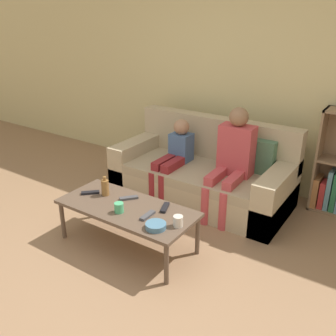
% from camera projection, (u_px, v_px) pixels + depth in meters
% --- Properties ---
extents(ground_plane, '(22.00, 22.00, 0.00)m').
position_uv_depth(ground_plane, '(102.00, 285.00, 2.96)').
color(ground_plane, '#997251').
extents(wall_back, '(12.00, 0.06, 2.60)m').
position_uv_depth(wall_back, '(242.00, 77.00, 4.34)').
color(wall_back, beige).
rests_on(wall_back, ground_plane).
extents(couch, '(1.97, 0.91, 0.89)m').
position_uv_depth(couch, '(203.00, 175.00, 4.25)').
color(couch, tan).
rests_on(couch, ground_plane).
extents(coffee_table, '(1.26, 0.57, 0.41)m').
position_uv_depth(coffee_table, '(127.00, 210.00, 3.33)').
color(coffee_table, brown).
rests_on(coffee_table, ground_plane).
extents(person_adult, '(0.36, 0.63, 1.12)m').
position_uv_depth(person_adult, '(233.00, 155.00, 3.84)').
color(person_adult, '#C6474C').
rests_on(person_adult, ground_plane).
extents(person_child, '(0.23, 0.63, 0.89)m').
position_uv_depth(person_child, '(174.00, 155.00, 4.21)').
color(person_child, maroon).
rests_on(person_child, ground_plane).
extents(cup_near, '(0.08, 0.08, 0.09)m').
position_uv_depth(cup_near, '(119.00, 208.00, 3.21)').
color(cup_near, '#4CB77A').
rests_on(cup_near, coffee_table).
extents(cup_far, '(0.08, 0.08, 0.09)m').
position_uv_depth(cup_far, '(178.00, 221.00, 2.99)').
color(cup_far, silver).
rests_on(cup_far, coffee_table).
extents(tv_remote_0, '(0.15, 0.15, 0.02)m').
position_uv_depth(tv_remote_0, '(90.00, 193.00, 3.54)').
color(tv_remote_0, black).
rests_on(tv_remote_0, coffee_table).
extents(tv_remote_1, '(0.11, 0.18, 0.02)m').
position_uv_depth(tv_remote_1, '(165.00, 208.00, 3.27)').
color(tv_remote_1, black).
rests_on(tv_remote_1, coffee_table).
extents(tv_remote_2, '(0.15, 0.16, 0.02)m').
position_uv_depth(tv_remote_2, '(129.00, 198.00, 3.44)').
color(tv_remote_2, '#47474C').
rests_on(tv_remote_2, coffee_table).
extents(tv_remote_3, '(0.05, 0.17, 0.02)m').
position_uv_depth(tv_remote_3, '(148.00, 215.00, 3.15)').
color(tv_remote_3, '#47474C').
rests_on(tv_remote_3, coffee_table).
extents(snack_bowl, '(0.17, 0.17, 0.05)m').
position_uv_depth(snack_bowl, '(156.00, 226.00, 2.97)').
color(snack_bowl, teal).
rests_on(snack_bowl, coffee_table).
extents(bottle, '(0.07, 0.07, 0.19)m').
position_uv_depth(bottle, '(105.00, 187.00, 3.49)').
color(bottle, olive).
rests_on(bottle, coffee_table).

